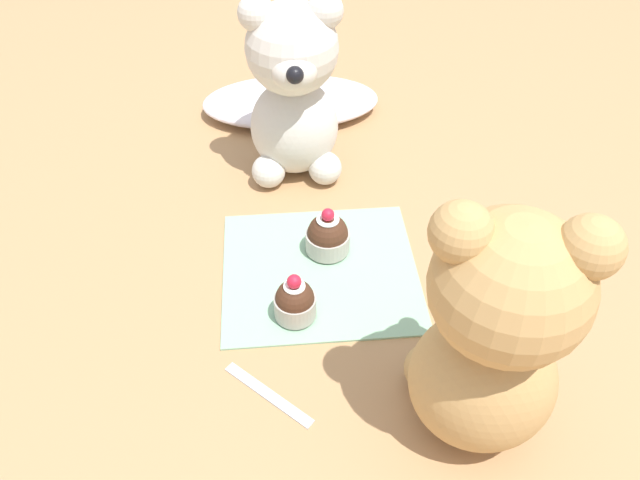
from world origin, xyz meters
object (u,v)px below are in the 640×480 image
Objects in this scene: cupcake_near_cream_bear at (328,236)px; cupcake_near_tan_bear at (295,301)px; teaspoon at (268,394)px; teddy_bear_cream at (293,91)px; teddy_bear_tan at (494,335)px.

cupcake_near_cream_bear reaches higher than cupcake_near_tan_bear.
teaspoon is at bearing -111.52° from cupcake_near_cream_bear.
cupcake_near_cream_bear is at bearing -80.47° from teddy_bear_cream.
teddy_bear_cream is 4.16× the size of cupcake_near_tan_bear.
teddy_bear_tan is 4.45× the size of cupcake_near_tan_bear.
teddy_bear_tan is 0.31m from cupcake_near_cream_bear.
teddy_bear_tan is 0.26m from cupcake_near_tan_bear.
cupcake_near_cream_bear is 0.12m from cupcake_near_tan_bear.
cupcake_near_cream_bear is at bearing 65.69° from cupcake_near_tan_bear.
teddy_bear_cream is 2.29× the size of teaspoon.
teddy_bear_cream is 0.22m from cupcake_near_cream_bear.
teddy_bear_cream is 0.47m from teddy_bear_tan.
cupcake_near_tan_bear is at bearing -65.59° from teaspoon.
teddy_bear_tan reaches higher than teaspoon.
teaspoon is at bearing -108.56° from cupcake_near_tan_bear.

